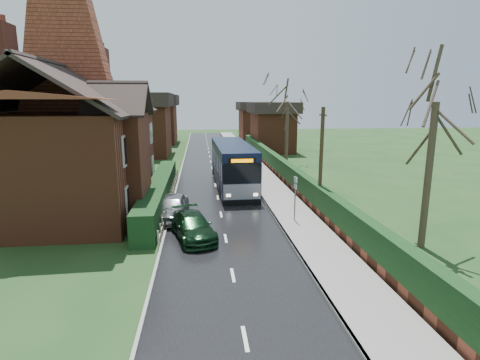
{
  "coord_description": "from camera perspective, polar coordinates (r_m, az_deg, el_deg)",
  "views": [
    {
      "loc": [
        -1.16,
        -19.44,
        6.68
      ],
      "look_at": [
        1.3,
        3.42,
        1.8
      ],
      "focal_mm": 28.0,
      "sensor_mm": 36.0,
      "label": 1
    }
  ],
  "objects": [
    {
      "name": "front_hedge",
      "position": [
        25.29,
        -12.19,
        -1.74
      ],
      "size": [
        1.2,
        16.0,
        1.6
      ],
      "primitive_type": "cube",
      "color": "black",
      "rests_on": "ground"
    },
    {
      "name": "kerb_right",
      "position": [
        30.47,
        1.96,
        -0.56
      ],
      "size": [
        0.12,
        100.0,
        0.14
      ],
      "primitive_type": "cube",
      "color": "gray",
      "rests_on": "ground"
    },
    {
      "name": "tree_house_side",
      "position": [
        31.83,
        -20.08,
        13.75
      ],
      "size": [
        4.74,
        4.74,
        10.78
      ],
      "color": "#3D3024",
      "rests_on": "ground"
    },
    {
      "name": "tree_right_far",
      "position": [
        39.31,
        7.29,
        12.4
      ],
      "size": [
        4.87,
        4.87,
        9.41
      ],
      "color": "#3D2D24",
      "rests_on": "ground"
    },
    {
      "name": "car_green",
      "position": [
        18.76,
        -7.2,
        -7.01
      ],
      "size": [
        2.66,
        4.46,
        1.21
      ],
      "primitive_type": "imported",
      "rotation": [
        0.0,
        0.0,
        0.25
      ],
      "color": "black",
      "rests_on": "ground"
    },
    {
      "name": "car_silver",
      "position": [
        21.82,
        -10.23,
        -4.1
      ],
      "size": [
        1.96,
        4.25,
        1.41
      ],
      "primitive_type": "imported",
      "rotation": [
        0.0,
        0.0,
        -0.07
      ],
      "color": "#A8A9AD",
      "rests_on": "ground"
    },
    {
      "name": "pavement",
      "position": [
        30.65,
        4.18,
        -0.51
      ],
      "size": [
        2.5,
        100.0,
        0.14
      ],
      "primitive_type": "cube",
      "color": "slate",
      "rests_on": "ground"
    },
    {
      "name": "picket_fence",
      "position": [
        25.3,
        -10.46,
        -2.48
      ],
      "size": [
        0.1,
        16.0,
        0.9
      ],
      "primitive_type": null,
      "color": "tan",
      "rests_on": "ground"
    },
    {
      "name": "tree_right_near",
      "position": [
        18.49,
        27.85,
        11.9
      ],
      "size": [
        4.39,
        4.39,
        9.48
      ],
      "color": "#3B3023",
      "rests_on": "ground"
    },
    {
      "name": "brick_house",
      "position": [
        25.48,
        -23.53,
        5.8
      ],
      "size": [
        9.3,
        14.6,
        10.3
      ],
      "color": "brown",
      "rests_on": "ground"
    },
    {
      "name": "ground",
      "position": [
        20.59,
        -2.59,
        -6.96
      ],
      "size": [
        140.0,
        140.0,
        0.0
      ],
      "primitive_type": "plane",
      "color": "#2D4C20",
      "rests_on": "ground"
    },
    {
      "name": "car_distant",
      "position": [
        55.16,
        -2.82,
        5.74
      ],
      "size": [
        1.93,
        4.4,
        1.41
      ],
      "primitive_type": "imported",
      "rotation": [
        0.0,
        0.0,
        3.25
      ],
      "color": "black",
      "rests_on": "ground"
    },
    {
      "name": "road",
      "position": [
        30.21,
        -3.78,
        -0.8
      ],
      "size": [
        6.0,
        100.0,
        0.02
      ],
      "primitive_type": "cube",
      "color": "black",
      "rests_on": "ground"
    },
    {
      "name": "bus",
      "position": [
        29.4,
        -1.16,
        2.21
      ],
      "size": [
        2.85,
        11.3,
        3.41
      ],
      "rotation": [
        0.0,
        0.0,
        0.02
      ],
      "color": "black",
      "rests_on": "ground"
    },
    {
      "name": "telegraph_pole",
      "position": [
        22.21,
        12.23,
        2.73
      ],
      "size": [
        0.22,
        0.82,
        6.35
      ],
      "rotation": [
        0.0,
        0.0,
        0.16
      ],
      "color": "#2C2313",
      "rests_on": "ground"
    },
    {
      "name": "right_wall_hedge",
      "position": [
        30.78,
        7.05,
        1.29
      ],
      "size": [
        0.6,
        50.0,
        1.8
      ],
      "color": "brown",
      "rests_on": "ground"
    },
    {
      "name": "kerb_left",
      "position": [
        30.24,
        -9.56,
        -0.86
      ],
      "size": [
        0.12,
        100.0,
        0.1
      ],
      "primitive_type": "cube",
      "color": "gray",
      "rests_on": "ground"
    },
    {
      "name": "bus_stop_sign",
      "position": [
        20.82,
        8.41,
        -1.87
      ],
      "size": [
        0.09,
        0.4,
        2.64
      ],
      "rotation": [
        0.0,
        0.0,
        0.1
      ],
      "color": "slate",
      "rests_on": "ground"
    }
  ]
}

